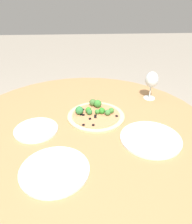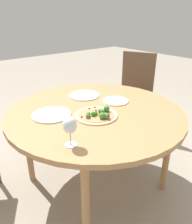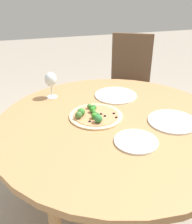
{
  "view_description": "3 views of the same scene",
  "coord_description": "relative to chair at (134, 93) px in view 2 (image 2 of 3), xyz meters",
  "views": [
    {
      "loc": [
        0.89,
        0.01,
        1.32
      ],
      "look_at": [
        -0.09,
        0.07,
        0.74
      ],
      "focal_mm": 35.0,
      "sensor_mm": 36.0,
      "label": 1
    },
    {
      "loc": [
        -1.15,
        0.94,
        1.37
      ],
      "look_at": [
        -0.09,
        0.07,
        0.74
      ],
      "focal_mm": 35.0,
      "sensor_mm": 36.0,
      "label": 2
    },
    {
      "loc": [
        -0.44,
        -1.1,
        1.38
      ],
      "look_at": [
        -0.09,
        0.07,
        0.74
      ],
      "focal_mm": 40.0,
      "sensor_mm": 36.0,
      "label": 3
    }
  ],
  "objects": [
    {
      "name": "plate_far",
      "position": [
        -0.4,
        0.7,
        0.2
      ],
      "size": [
        0.21,
        0.21,
        0.01
      ],
      "color": "silver",
      "rests_on": "dining_table"
    },
    {
      "name": "wine_glass",
      "position": [
        -0.71,
        1.33,
        0.31
      ],
      "size": [
        0.08,
        0.08,
        0.17
      ],
      "color": "silver",
      "rests_on": "dining_table"
    },
    {
      "name": "pizza",
      "position": [
        -0.52,
        0.99,
        0.21
      ],
      "size": [
        0.3,
        0.3,
        0.06
      ],
      "color": "#DBBC89",
      "rests_on": "dining_table"
    },
    {
      "name": "plate_near",
      "position": [
        -0.3,
        1.23,
        0.2
      ],
      "size": [
        0.27,
        0.27,
        0.01
      ],
      "color": "silver",
      "rests_on": "dining_table"
    },
    {
      "name": "chair",
      "position": [
        0.0,
        0.0,
        0.0
      ],
      "size": [
        0.53,
        0.53,
        0.96
      ],
      "rotation": [
        0.0,
        0.0,
        -2.71
      ],
      "color": "brown",
      "rests_on": "ground_plane"
    },
    {
      "name": "plate_side",
      "position": [
        -0.13,
        0.81,
        0.2
      ],
      "size": [
        0.26,
        0.26,
        0.01
      ],
      "color": "silver",
      "rests_on": "dining_table"
    },
    {
      "name": "dining_table",
      "position": [
        -0.42,
        0.92,
        0.14
      ],
      "size": [
        1.3,
        1.3,
        0.71
      ],
      "color": "#A87A4C",
      "rests_on": "ground_plane"
    },
    {
      "name": "ground_plane",
      "position": [
        -0.42,
        0.92,
        -0.52
      ],
      "size": [
        12.0,
        12.0,
        0.0
      ],
      "primitive_type": "plane",
      "color": "gray"
    }
  ]
}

